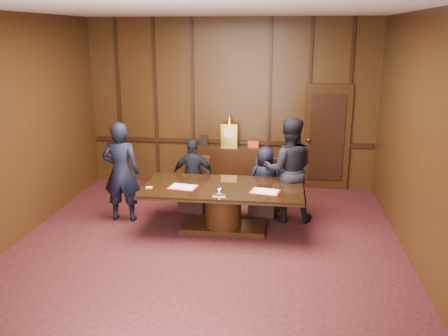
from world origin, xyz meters
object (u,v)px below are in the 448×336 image
object	(u,v)px
signatory_right	(265,181)
signatory_left	(194,176)
sideboard	(229,165)
witness_left	(121,172)
conference_table	(223,201)
witness_right	(289,170)

from	to	relation	value
signatory_right	signatory_left	bearing A→B (deg)	-5.84
signatory_left	signatory_right	world-z (taller)	signatory_left
sideboard	witness_left	bearing A→B (deg)	-128.81
witness_left	conference_table	bearing A→B (deg)	170.03
sideboard	signatory_right	size ratio (longest dim) A/B	1.27
sideboard	signatory_left	world-z (taller)	sideboard
signatory_right	witness_right	world-z (taller)	witness_right
witness_left	witness_right	xyz separation A→B (m)	(2.86, 0.39, 0.04)
conference_table	signatory_right	distance (m)	1.04
sideboard	witness_left	distance (m)	2.64
conference_table	witness_right	bearing A→B (deg)	29.42
witness_right	witness_left	bearing A→B (deg)	3.29
sideboard	witness_left	size ratio (longest dim) A/B	0.91
signatory_left	signatory_right	size ratio (longest dim) A/B	1.07
conference_table	witness_right	distance (m)	1.28
witness_left	signatory_right	bearing A→B (deg)	-169.78
signatory_left	conference_table	bearing A→B (deg)	127.06
sideboard	witness_right	distance (m)	2.10
signatory_right	witness_left	bearing A→B (deg)	7.67
conference_table	signatory_left	world-z (taller)	signatory_left
signatory_right	witness_left	xyz separation A→B (m)	(-2.45, -0.59, 0.25)
signatory_left	witness_left	distance (m)	1.31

